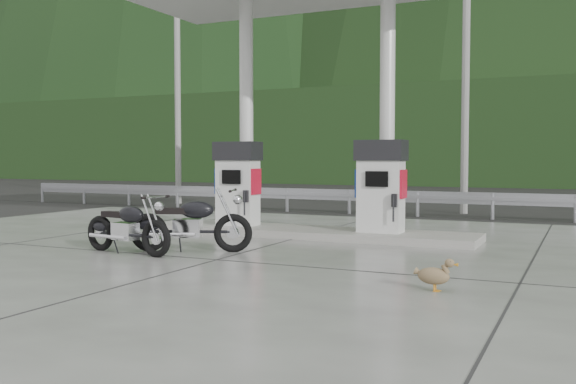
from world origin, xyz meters
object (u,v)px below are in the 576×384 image
at_px(duck, 433,276).
at_px(motorcycle_right, 191,224).
at_px(gas_pump_right, 381,186).
at_px(motorcycle_left, 127,228).
at_px(gas_pump_left, 238,184).

bearing_deg(duck, motorcycle_right, 165.56).
height_order(gas_pump_right, motorcycle_left, gas_pump_right).
bearing_deg(motorcycle_left, gas_pump_right, 56.24).
bearing_deg(motorcycle_right, gas_pump_left, 82.93).
bearing_deg(duck, gas_pump_right, 118.45).
distance_m(gas_pump_left, motorcycle_right, 3.05).
xyz_separation_m(motorcycle_left, duck, (5.29, -0.84, -0.26)).
xyz_separation_m(gas_pump_left, duck, (5.19, -4.41, -0.88)).
xyz_separation_m(motorcycle_right, duck, (4.47, -1.50, -0.29)).
bearing_deg(motorcycle_right, duck, -39.58).
bearing_deg(motorcycle_left, gas_pump_left, 97.40).
bearing_deg(gas_pump_left, motorcycle_right, -76.06).
bearing_deg(gas_pump_right, duck, -65.67).
bearing_deg(gas_pump_right, gas_pump_left, 180.00).
height_order(gas_pump_right, motorcycle_right, gas_pump_right).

